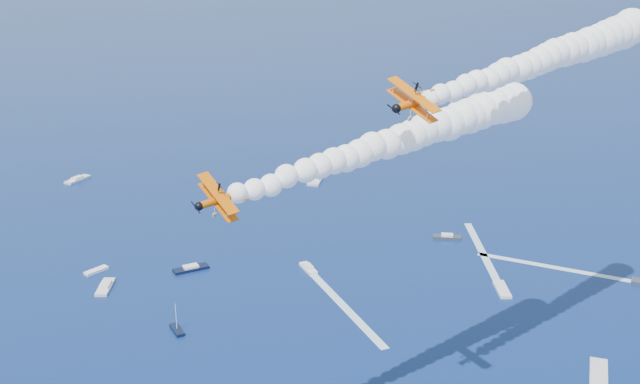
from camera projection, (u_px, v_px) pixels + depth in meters
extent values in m
cube|color=silver|center=(502.00, 289.00, 187.91)|extent=(4.04, 8.90, 0.70)
cube|color=white|center=(308.00, 268.00, 198.85)|extent=(3.84, 7.38, 0.70)
cube|color=silver|center=(105.00, 287.00, 189.09)|extent=(4.31, 9.28, 0.70)
cube|color=#2E343D|center=(447.00, 237.00, 217.61)|extent=(8.03, 4.66, 0.70)
cube|color=silver|center=(316.00, 179.00, 263.54)|extent=(8.06, 12.67, 0.70)
cube|color=black|center=(177.00, 330.00, 169.92)|extent=(3.33, 5.79, 0.70)
cube|color=white|center=(96.00, 271.00, 197.63)|extent=(6.02, 5.38, 0.70)
cube|color=black|center=(191.00, 269.00, 198.61)|extent=(9.29, 5.40, 0.70)
cube|color=silver|center=(78.00, 179.00, 263.52)|extent=(8.16, 9.26, 0.70)
cube|color=silver|center=(599.00, 373.00, 154.16)|extent=(7.92, 10.82, 0.70)
cube|color=white|center=(552.00, 267.00, 200.35)|extent=(32.25, 23.48, 0.04)
cube|color=white|center=(481.00, 250.00, 209.91)|extent=(7.86, 37.85, 0.04)
cube|color=white|center=(346.00, 309.00, 179.52)|extent=(10.82, 37.42, 0.04)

